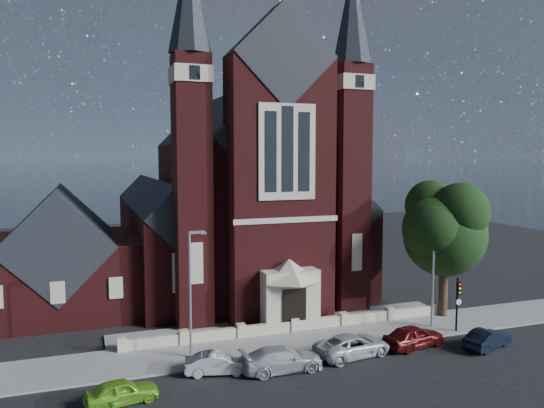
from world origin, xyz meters
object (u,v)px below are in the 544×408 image
Objects in this scene: street_lamp_right at (434,267)px; traffic_signal at (458,298)px; car_silver_a at (217,363)px; church at (233,201)px; parish_hall at (60,262)px; car_white_suv at (353,345)px; car_silver_b at (282,359)px; car_dark_red at (414,336)px; street_tree at (448,230)px; street_lamp_left at (191,287)px; car_lime_van at (121,392)px; car_navy at (487,339)px.

traffic_signal is at bearing -59.99° from street_lamp_right.
traffic_signal is 18.13m from car_silver_a.
church is 2.86× the size of parish_hall.
car_silver_b is at bearing 89.04° from car_white_suv.
car_silver_b is 1.12× the size of car_dark_red.
car_silver_b is 0.98× the size of car_white_suv.
church is at bearing 126.17° from street_tree.
parish_hall is at bearing 120.02° from street_lamp_left.
church reaches higher than car_silver_b.
car_lime_van is 0.85× the size of car_dark_red.
parish_hall reaches higher than car_silver_a.
street_lamp_left is 19.08m from traffic_signal.
street_lamp_left reaches higher than car_navy.
street_lamp_left is at bearing 30.56° from car_silver_a.
car_silver_a is (9.02, -16.82, -3.39)m from parish_hall.
church is at bearing -5.43° from car_silver_a.
traffic_signal is 23.82m from car_lime_van.
car_lime_van is at bearing 122.14° from car_silver_a.
car_white_suv is at bearing -81.74° from car_silver_b.
car_dark_red is at bearing -78.46° from car_silver_a.
car_silver_b is 5.13m from car_white_suv.
church is at bearing -37.81° from car_lime_van.
street_tree is at bearing -53.83° from church.
car_white_suv is 9.22m from car_navy.
parish_hall is 22.05m from car_silver_b.
car_silver_b is at bearing -98.27° from church.
car_navy is (-1.76, -6.51, -6.31)m from street_tree.
car_silver_b is (-15.89, -5.42, -6.24)m from street_tree.
car_silver_b is (9.22, 1.10, 0.08)m from car_lime_van.
car_navy is (17.82, -1.98, 0.03)m from car_silver_a.
car_silver_a is (-17.98, -1.25, -1.96)m from traffic_signal.
street_lamp_left is at bearing 51.78° from car_silver_b.
street_lamp_left is 1.00× the size of street_lamp_right.
car_silver_a is (5.54, 1.99, -0.02)m from car_lime_van.
traffic_signal is at bearing -61.80° from church.
car_white_suv is at bearing 59.93° from car_navy.
street_lamp_left is 19.75m from car_navy.
car_navy is at bearing -92.86° from traffic_signal.
car_white_suv is (-10.81, -4.74, -6.26)m from street_tree.
car_silver_b is at bearing -91.24° from car_silver_a.
street_lamp_right is 23.45m from car_lime_van.
street_lamp_right is 14.42m from car_silver_b.
parish_hall is at bearing 37.63° from car_white_suv.
street_tree is 1.32× the size of street_lamp_left.
car_navy is at bearing -14.37° from street_lamp_left.
car_silver_b is at bearing -93.21° from car_lime_van.
car_lime_van is (-25.12, -6.52, -6.32)m from street_tree.
traffic_signal is at bearing -115.95° from street_tree.
street_tree is (28.60, -12.29, 2.95)m from parish_hall.
street_lamp_left is at bearing 56.65° from car_navy.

